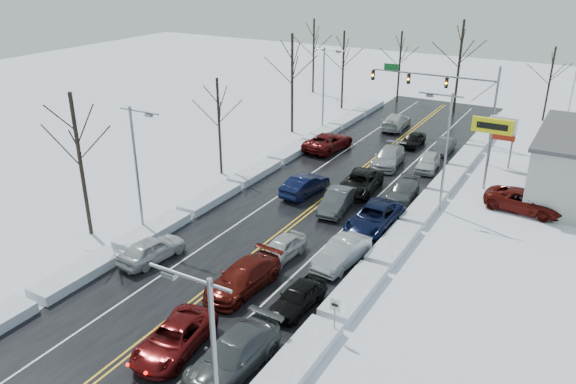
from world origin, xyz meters
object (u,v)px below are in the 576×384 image
Objects in this scene: traffic_signal_mast at (446,86)px; tires_plus_sign at (492,131)px; flagpole at (574,91)px; oncoming_car_0 at (305,194)px.

traffic_signal_mast reaches higher than tires_plus_sign.
traffic_signal_mast is 1.33× the size of flagpole.
tires_plus_sign reaches higher than oncoming_car_0.
tires_plus_sign is 14.79m from flagpole.
tires_plus_sign is 0.60× the size of flagpole.
flagpole is 2.04× the size of oncoming_car_0.
oncoming_car_0 is (-12.32, -8.48, -4.99)m from tires_plus_sign.
flagpole reaches higher than tires_plus_sign.
oncoming_car_0 is at bearing -145.46° from tires_plus_sign.
traffic_signal_mast is 11.90m from flagpole.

